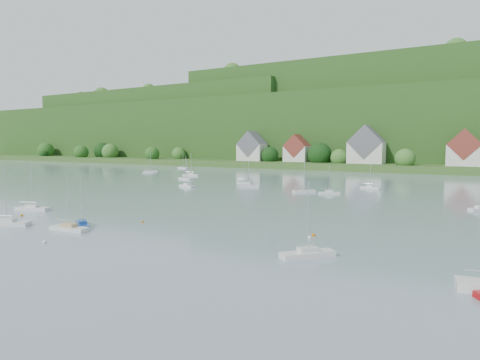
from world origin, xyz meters
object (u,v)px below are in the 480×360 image
object	(u,v)px
near_sailboat_0	(7,223)
near_sailboat_6	(32,208)
near_sailboat_2	(69,228)
near_sailboat_3	(308,253)
near_sailboat_1	(82,224)

from	to	relation	value
near_sailboat_0	near_sailboat_6	bearing A→B (deg)	105.98
near_sailboat_0	near_sailboat_2	world-z (taller)	near_sailboat_0
near_sailboat_0	near_sailboat_2	xyz separation A→B (m)	(11.11, 2.29, -0.02)
near_sailboat_2	near_sailboat_3	world-z (taller)	near_sailboat_3
near_sailboat_1	near_sailboat_3	bearing A→B (deg)	35.82
near_sailboat_2	near_sailboat_6	bearing A→B (deg)	152.75
near_sailboat_3	near_sailboat_6	bearing A→B (deg)	128.34
near_sailboat_1	near_sailboat_2	size ratio (longest dim) A/B	0.91
near_sailboat_2	near_sailboat_6	world-z (taller)	near_sailboat_6
near_sailboat_1	near_sailboat_3	xyz separation A→B (m)	(34.78, 1.20, 0.03)
near_sailboat_1	near_sailboat_2	xyz separation A→B (m)	(0.52, -2.68, 0.02)
near_sailboat_1	near_sailboat_6	distance (m)	20.96
near_sailboat_2	near_sailboat_1	bearing A→B (deg)	95.20
near_sailboat_2	near_sailboat_3	size ratio (longest dim) A/B	0.97
near_sailboat_3	near_sailboat_6	distance (m)	55.18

